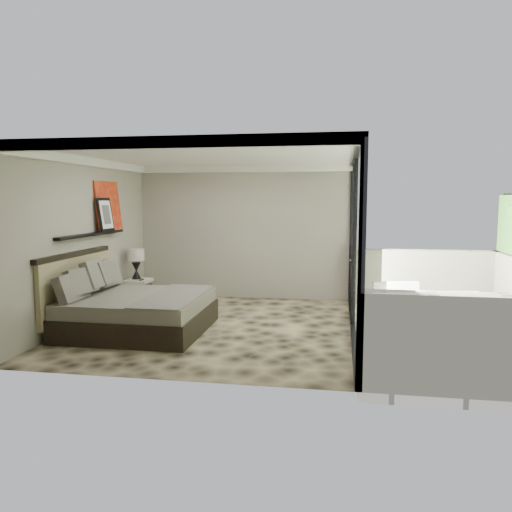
% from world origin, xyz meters
% --- Properties ---
extents(floor, '(5.00, 5.00, 0.00)m').
position_xyz_m(floor, '(0.00, 0.00, 0.00)').
color(floor, black).
rests_on(floor, ground).
extents(ceiling, '(4.50, 5.00, 0.02)m').
position_xyz_m(ceiling, '(0.00, 0.00, 2.79)').
color(ceiling, silver).
rests_on(ceiling, back_wall).
extents(back_wall, '(4.50, 0.02, 2.80)m').
position_xyz_m(back_wall, '(0.00, 2.49, 1.40)').
color(back_wall, gray).
rests_on(back_wall, floor).
extents(left_wall, '(0.02, 5.00, 2.80)m').
position_xyz_m(left_wall, '(-2.24, 0.00, 1.40)').
color(left_wall, gray).
rests_on(left_wall, floor).
extents(glass_wall, '(0.08, 5.00, 2.80)m').
position_xyz_m(glass_wall, '(2.25, 0.00, 1.40)').
color(glass_wall, white).
rests_on(glass_wall, floor).
extents(terrace_slab, '(3.00, 5.00, 0.12)m').
position_xyz_m(terrace_slab, '(3.75, 0.00, -0.06)').
color(terrace_slab, beige).
rests_on(terrace_slab, ground).
extents(picture_ledge, '(0.12, 2.20, 0.05)m').
position_xyz_m(picture_ledge, '(-2.18, 0.10, 1.50)').
color(picture_ledge, black).
rests_on(picture_ledge, left_wall).
extents(bed, '(2.17, 2.10, 1.20)m').
position_xyz_m(bed, '(-1.24, -0.47, 0.35)').
color(bed, black).
rests_on(bed, floor).
extents(nightstand, '(0.47, 0.47, 0.46)m').
position_xyz_m(nightstand, '(-1.91, 1.38, 0.23)').
color(nightstand, black).
rests_on(nightstand, floor).
extents(table_lamp, '(0.33, 0.33, 0.60)m').
position_xyz_m(table_lamp, '(-1.97, 1.43, 0.90)').
color(table_lamp, black).
rests_on(table_lamp, nightstand).
extents(abstract_canvas, '(0.13, 0.90, 0.90)m').
position_xyz_m(abstract_canvas, '(-2.19, 0.77, 1.97)').
color(abstract_canvas, red).
rests_on(abstract_canvas, picture_ledge).
extents(framed_print, '(0.11, 0.50, 0.60)m').
position_xyz_m(framed_print, '(-2.14, 0.52, 1.82)').
color(framed_print, black).
rests_on(framed_print, picture_ledge).
extents(ottoman, '(0.55, 0.55, 0.50)m').
position_xyz_m(ottoman, '(4.21, 1.03, 0.25)').
color(ottoman, white).
rests_on(ottoman, terrace_slab).
extents(lounger, '(1.13, 1.77, 0.64)m').
position_xyz_m(lounger, '(3.15, 0.46, 0.20)').
color(lounger, white).
rests_on(lounger, terrace_slab).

